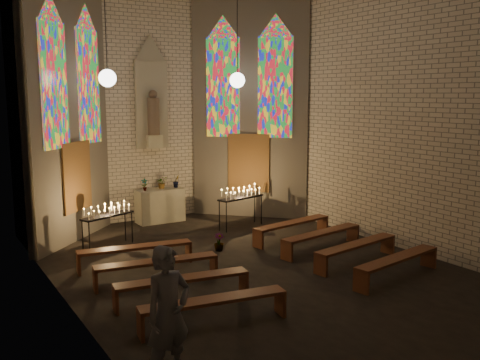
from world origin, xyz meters
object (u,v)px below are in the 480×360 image
votive_stand_left (107,213)px  visitor (168,314)px  votive_stand_right (241,195)px  aisle_flower_pot (219,242)px  altar (160,205)px

votive_stand_left → visitor: size_ratio=0.78×
votive_stand_right → visitor: size_ratio=0.84×
aisle_flower_pot → votive_stand_left: 2.88m
altar → votive_stand_left: votive_stand_left is taller
votive_stand_right → votive_stand_left: bearing=167.0°
aisle_flower_pot → votive_stand_right: 2.52m
votive_stand_left → votive_stand_right: 3.91m
altar → visitor: visitor is taller
votive_stand_right → visitor: visitor is taller
aisle_flower_pot → visitor: size_ratio=0.23×
altar → votive_stand_left: (-2.20, -1.85, 0.39)m
aisle_flower_pot → votive_stand_left: size_ratio=0.30×
votive_stand_right → visitor: (-5.22, -6.60, -0.03)m
votive_stand_right → visitor: bearing=-141.3°
votive_stand_left → aisle_flower_pot: bearing=-58.4°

